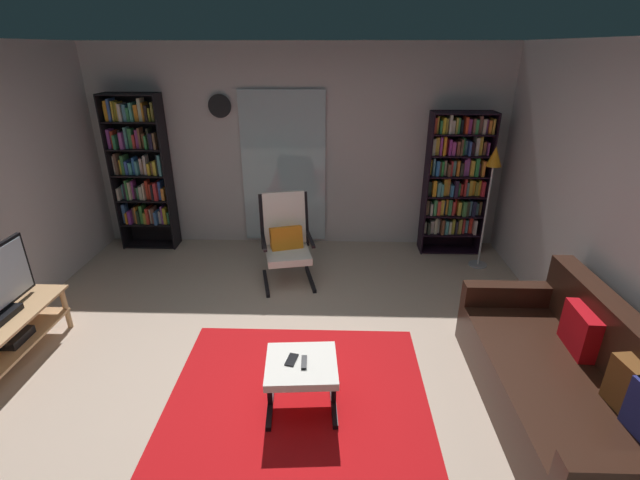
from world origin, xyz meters
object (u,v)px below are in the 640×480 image
tv_remote (304,362)px  wall_clock (220,106)px  bookshelf_near_sofa (455,180)px  ottoman (301,370)px  lounge_armchair (286,237)px  tv_stand (6,333)px  bookshelf_near_tv (141,169)px  leather_sofa (569,384)px  floor_lamp_by_shelf (492,175)px  cell_phone (292,360)px

tv_remote → wall_clock: wall_clock is taller
bookshelf_near_sofa → ottoman: bookshelf_near_sofa is taller
lounge_armchair → wall_clock: 1.92m
tv_stand → bookshelf_near_tv: bookshelf_near_tv is taller
ottoman → wall_clock: size_ratio=1.90×
leather_sofa → floor_lamp_by_shelf: bearing=87.2°
ottoman → floor_lamp_by_shelf: floor_lamp_by_shelf is taller
leather_sofa → cell_phone: (-2.00, 0.06, 0.12)m
ottoman → floor_lamp_by_shelf: (2.05, 2.45, 0.82)m
leather_sofa → wall_clock: 4.71m
tv_stand → bookshelf_near_sofa: (4.32, 2.46, 0.68)m
leather_sofa → wall_clock: bearing=135.0°
bookshelf_near_sofa → lounge_armchair: bearing=-157.1°
bookshelf_near_sofa → leather_sofa: bearing=-86.9°
bookshelf_near_sofa → lounge_armchair: size_ratio=1.78×
tv_stand → cell_phone: size_ratio=8.19×
tv_stand → lounge_armchair: size_ratio=1.12×
bookshelf_near_sofa → ottoman: size_ratio=3.30×
tv_stand → wall_clock: bearing=63.2°
bookshelf_near_tv → wall_clock: size_ratio=6.96×
wall_clock → tv_remote: bearing=-68.4°
lounge_armchair → tv_remote: 2.08m
bookshelf_near_tv → wall_clock: 1.33m
tv_stand → floor_lamp_by_shelf: floor_lamp_by_shelf is taller
bookshelf_near_tv → cell_phone: size_ratio=14.41×
cell_phone → wall_clock: (-1.14, 3.08, 1.43)m
tv_stand → cell_phone: 2.52m
bookshelf_near_tv → tv_remote: bookshelf_near_tv is taller
ottoman → wall_clock: wall_clock is taller
leather_sofa → ottoman: 1.93m
bookshelf_near_tv → tv_remote: bearing=-52.2°
lounge_armchair → floor_lamp_by_shelf: bearing=9.9°
leather_sofa → lounge_armchair: size_ratio=1.93×
cell_phone → floor_lamp_by_shelf: 3.31m
bookshelf_near_tv → tv_remote: 3.82m
bookshelf_near_tv → leather_sofa: (4.22, -3.00, -0.77)m
lounge_armchair → ottoman: (0.31, -2.04, -0.19)m
bookshelf_near_tv → ottoman: bookshelf_near_tv is taller
tv_stand → leather_sofa: 4.51m
bookshelf_near_tv → wall_clock: bookshelf_near_tv is taller
bookshelf_near_sofa → ottoman: (-1.77, -2.92, -0.63)m
wall_clock → lounge_armchair: bearing=-49.8°
leather_sofa → floor_lamp_by_shelf: (0.12, 2.49, 0.86)m
bookshelf_near_tv → ottoman: bearing=-52.4°
lounge_armchair → leather_sofa: bearing=-42.8°
tv_remote → wall_clock: (-1.24, 3.11, 1.42)m
wall_clock → bookshelf_near_sofa: bearing=-3.6°
tv_stand → cell_phone: tv_stand is taller
bookshelf_near_tv → bookshelf_near_sofa: 4.05m
lounge_armchair → cell_phone: lounge_armchair is taller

